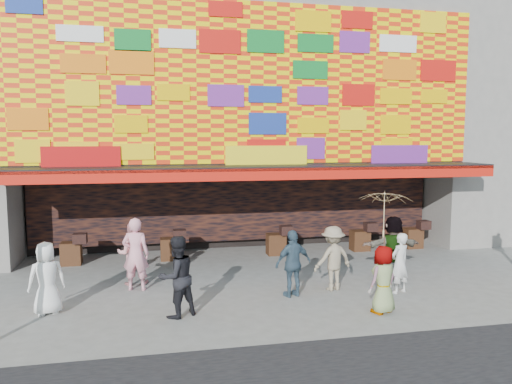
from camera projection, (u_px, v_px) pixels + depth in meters
ground at (282, 300)px, 12.03m from camera, size 90.00×90.00×0.00m
shop_building at (229, 103)px, 19.41m from camera, size 15.20×9.40×10.00m
ped_a at (47, 278)px, 11.00m from camera, size 0.92×0.74×1.63m
ped_b at (136, 254)px, 12.73m from camera, size 0.77×0.59×1.88m
ped_c at (177, 277)px, 10.83m from camera, size 1.09×1.02×1.79m
ped_d at (333, 258)px, 12.77m from camera, size 1.19×0.86×1.65m
ped_e at (293, 263)px, 12.23m from camera, size 1.04×0.64×1.66m
ped_f at (393, 247)px, 13.74m from camera, size 1.67×0.61×1.77m
ped_g at (383, 279)px, 11.08m from camera, size 0.88×0.74×1.52m
ped_h at (400, 263)px, 12.52m from camera, size 0.65×0.55×1.53m
ped_i at (132, 254)px, 13.24m from camera, size 0.85×0.68×1.66m
parasol at (385, 215)px, 10.92m from camera, size 1.50×1.52×2.00m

